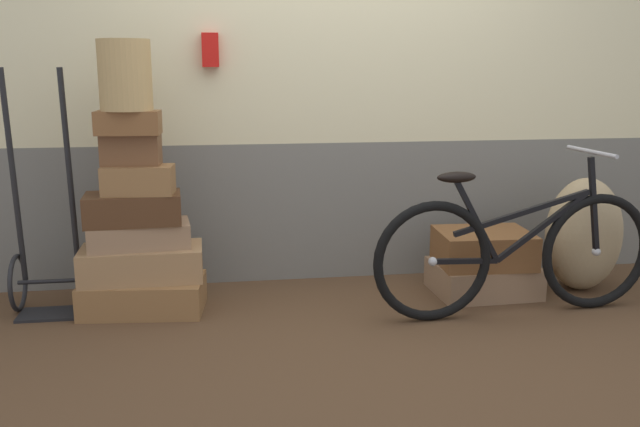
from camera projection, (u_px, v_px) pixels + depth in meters
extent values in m
cube|color=#513823|center=(362.00, 322.00, 3.88)|extent=(9.09, 5.20, 0.06)
cube|color=slate|center=(336.00, 208.00, 4.60)|extent=(7.09, 0.20, 0.90)
cube|color=red|center=(210.00, 50.00, 4.13)|extent=(0.10, 0.08, 0.20)
cube|color=olive|center=(144.00, 295.00, 3.94)|extent=(0.72, 0.46, 0.19)
cube|color=#9E754C|center=(142.00, 263.00, 3.92)|extent=(0.69, 0.35, 0.19)
cube|color=#937051|center=(139.00, 235.00, 3.90)|extent=(0.58, 0.34, 0.14)
cube|color=#4C2D19|center=(133.00, 209.00, 3.85)|extent=(0.54, 0.32, 0.17)
cube|color=olive|center=(138.00, 180.00, 3.80)|extent=(0.40, 0.23, 0.16)
cube|color=brown|center=(131.00, 149.00, 3.80)|extent=(0.33, 0.19, 0.17)
cube|color=brown|center=(128.00, 123.00, 3.73)|extent=(0.35, 0.20, 0.13)
cube|color=#937051|center=(483.00, 278.00, 4.26)|extent=(0.62, 0.49, 0.19)
cube|color=brown|center=(483.00, 248.00, 4.20)|extent=(0.58, 0.46, 0.21)
cylinder|color=tan|center=(125.00, 75.00, 3.69)|extent=(0.28, 0.28, 0.38)
torus|color=black|center=(18.00, 283.00, 3.93)|extent=(0.03, 0.33, 0.33)
torus|color=black|center=(83.00, 280.00, 3.99)|extent=(0.03, 0.33, 0.33)
cylinder|color=black|center=(51.00, 281.00, 3.96)|extent=(0.36, 0.02, 0.02)
cylinder|color=black|center=(13.00, 178.00, 3.81)|extent=(0.03, 0.13, 1.21)
cylinder|color=black|center=(70.00, 177.00, 3.85)|extent=(0.03, 0.13, 1.21)
cube|color=black|center=(49.00, 314.00, 3.89)|extent=(0.32, 0.22, 0.02)
ellipsoid|color=tan|center=(584.00, 234.00, 4.28)|extent=(0.47, 0.40, 0.71)
torus|color=black|center=(433.00, 262.00, 3.74)|extent=(0.68, 0.09, 0.68)
sphere|color=#B2B2B7|center=(433.00, 262.00, 3.74)|extent=(0.05, 0.05, 0.05)
torus|color=black|center=(596.00, 252.00, 3.94)|extent=(0.68, 0.09, 0.68)
sphere|color=#B2B2B7|center=(596.00, 252.00, 3.94)|extent=(0.05, 0.05, 0.05)
cube|color=black|center=(543.00, 226.00, 3.84)|extent=(0.55, 0.06, 0.39)
cube|color=black|center=(477.00, 222.00, 3.75)|extent=(0.28, 0.04, 0.47)
cube|color=black|center=(465.00, 261.00, 3.78)|extent=(0.38, 0.05, 0.04)
cube|color=black|center=(522.00, 213.00, 3.80)|extent=(0.80, 0.07, 0.24)
cube|color=black|center=(594.00, 205.00, 3.88)|extent=(0.11, 0.03, 0.55)
ellipsoid|color=black|center=(457.00, 177.00, 3.67)|extent=(0.22, 0.10, 0.06)
cylinder|color=#A5A5AD|center=(591.00, 152.00, 3.81)|extent=(0.05, 0.46, 0.02)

